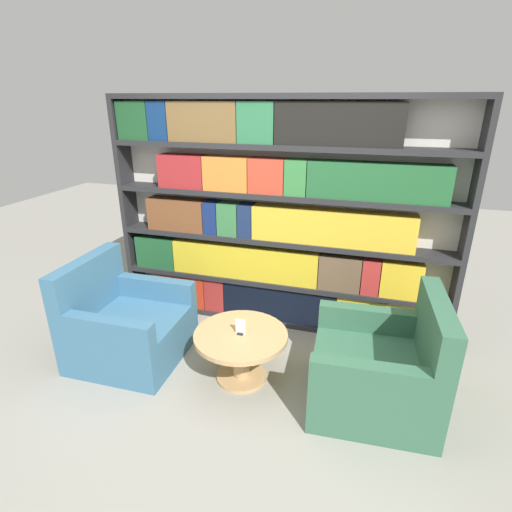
# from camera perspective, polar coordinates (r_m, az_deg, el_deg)

# --- Properties ---
(ground_plane) EXTENTS (14.00, 14.00, 0.00)m
(ground_plane) POSITION_cam_1_polar(r_m,az_deg,el_deg) (3.45, -2.19, -19.06)
(ground_plane) COLOR gray
(bookshelf) EXTENTS (3.41, 0.30, 2.29)m
(bookshelf) POSITION_cam_1_polar(r_m,az_deg,el_deg) (3.98, 3.05, 4.99)
(bookshelf) COLOR silver
(bookshelf) RESTS_ON ground_plane
(armchair_left) EXTENTS (0.94, 0.92, 0.93)m
(armchair_left) POSITION_cam_1_polar(r_m,az_deg,el_deg) (3.90, -18.07, -9.51)
(armchair_left) COLOR #386684
(armchair_left) RESTS_ON ground_plane
(armchair_right) EXTENTS (0.97, 0.96, 0.93)m
(armchair_right) POSITION_cam_1_polar(r_m,az_deg,el_deg) (3.32, 17.29, -15.33)
(armchair_right) COLOR #336047
(armchair_right) RESTS_ON ground_plane
(coffee_table) EXTENTS (0.78, 0.78, 0.44)m
(coffee_table) POSITION_cam_1_polar(r_m,az_deg,el_deg) (3.42, -2.17, -12.78)
(coffee_table) COLOR tan
(coffee_table) RESTS_ON ground_plane
(table_sign) EXTENTS (0.08, 0.06, 0.13)m
(table_sign) POSITION_cam_1_polar(r_m,az_deg,el_deg) (3.32, -2.21, -10.21)
(table_sign) COLOR black
(table_sign) RESTS_ON coffee_table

